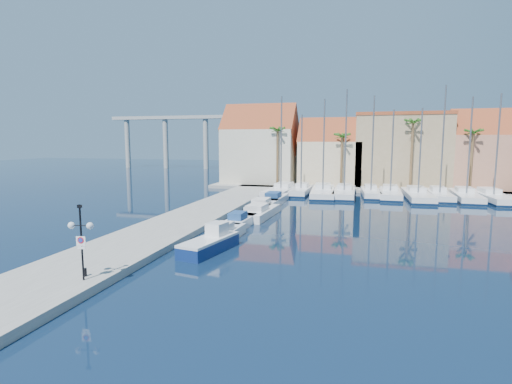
# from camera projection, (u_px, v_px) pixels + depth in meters

# --- Properties ---
(ground) EXTENTS (260.00, 260.00, 0.00)m
(ground) POSITION_uv_depth(u_px,v_px,m) (232.00, 280.00, 22.15)
(ground) COLOR black
(ground) RESTS_ON ground
(quay_west) EXTENTS (6.00, 77.00, 0.50)m
(quay_west) POSITION_uv_depth(u_px,v_px,m) (185.00, 221.00, 37.32)
(quay_west) COLOR gray
(quay_west) RESTS_ON ground
(shore_north) EXTENTS (54.00, 16.00, 0.50)m
(shore_north) POSITION_uv_depth(u_px,v_px,m) (380.00, 186.00, 65.70)
(shore_north) COLOR gray
(shore_north) RESTS_ON ground
(lamp_post) EXTENTS (1.34, 0.51, 3.98)m
(lamp_post) POSITION_uv_depth(u_px,v_px,m) (81.00, 231.00, 20.36)
(lamp_post) COLOR black
(lamp_post) RESTS_ON quay_west
(bollard) EXTENTS (0.18, 0.18, 0.44)m
(bollard) POSITION_uv_depth(u_px,v_px,m) (85.00, 272.00, 21.25)
(bollard) COLOR black
(bollard) RESTS_ON quay_west
(fishing_boat) EXTENTS (2.85, 5.61, 1.88)m
(fishing_boat) POSITION_uv_depth(u_px,v_px,m) (210.00, 243.00, 27.83)
(fishing_boat) COLOR navy
(fishing_boat) RESTS_ON ground
(motorboat_west_0) EXTENTS (1.85, 5.23, 1.40)m
(motorboat_west_0) POSITION_uv_depth(u_px,v_px,m) (226.00, 233.00, 31.24)
(motorboat_west_0) COLOR white
(motorboat_west_0) RESTS_ON ground
(motorboat_west_1) EXTENTS (1.96, 5.54, 1.40)m
(motorboat_west_1) POSITION_uv_depth(u_px,v_px,m) (239.00, 221.00, 35.81)
(motorboat_west_1) COLOR white
(motorboat_west_1) RESTS_ON ground
(motorboat_west_2) EXTENTS (2.84, 7.59, 1.40)m
(motorboat_west_2) POSITION_uv_depth(u_px,v_px,m) (259.00, 212.00, 40.34)
(motorboat_west_2) COLOR white
(motorboat_west_2) RESTS_ON ground
(motorboat_west_3) EXTENTS (2.48, 7.21, 1.40)m
(motorboat_west_3) POSITION_uv_depth(u_px,v_px,m) (263.00, 206.00, 44.42)
(motorboat_west_3) COLOR white
(motorboat_west_3) RESTS_ON ground
(motorboat_west_4) EXTENTS (2.38, 7.15, 1.40)m
(motorboat_west_4) POSITION_uv_depth(u_px,v_px,m) (274.00, 199.00, 49.68)
(motorboat_west_4) COLOR white
(motorboat_west_4) RESTS_ON ground
(sailboat_0) EXTENTS (3.98, 11.81, 13.75)m
(sailboat_0) POSITION_uv_depth(u_px,v_px,m) (282.00, 190.00, 57.30)
(sailboat_0) COLOR white
(sailboat_0) RESTS_ON ground
(sailboat_1) EXTENTS (2.53, 8.85, 11.27)m
(sailboat_1) POSITION_uv_depth(u_px,v_px,m) (302.00, 190.00, 57.24)
(sailboat_1) COLOR white
(sailboat_1) RESTS_ON ground
(sailboat_2) EXTENTS (3.86, 12.03, 13.27)m
(sailboat_2) POSITION_uv_depth(u_px,v_px,m) (323.00, 192.00, 55.88)
(sailboat_2) COLOR white
(sailboat_2) RESTS_ON ground
(sailboat_3) EXTENTS (2.90, 10.82, 14.45)m
(sailboat_3) POSITION_uv_depth(u_px,v_px,m) (344.00, 192.00, 55.10)
(sailboat_3) COLOR white
(sailboat_3) RESTS_ON ground
(sailboat_4) EXTENTS (2.72, 8.64, 13.63)m
(sailboat_4) POSITION_uv_depth(u_px,v_px,m) (371.00, 192.00, 54.87)
(sailboat_4) COLOR white
(sailboat_4) RESTS_ON ground
(sailboat_5) EXTENTS (3.10, 10.53, 11.75)m
(sailboat_5) POSITION_uv_depth(u_px,v_px,m) (390.00, 193.00, 54.29)
(sailboat_5) COLOR white
(sailboat_5) RESTS_ON ground
(sailboat_6) EXTENTS (3.22, 11.38, 11.77)m
(sailboat_6) POSITION_uv_depth(u_px,v_px,m) (417.00, 195.00, 52.46)
(sailboat_6) COLOR white
(sailboat_6) RESTS_ON ground
(sailboat_7) EXTENTS (2.52, 9.38, 14.67)m
(sailboat_7) POSITION_uv_depth(u_px,v_px,m) (439.00, 195.00, 52.53)
(sailboat_7) COLOR white
(sailboat_7) RESTS_ON ground
(sailboat_8) EXTENTS (3.34, 10.75, 13.13)m
(sailboat_8) POSITION_uv_depth(u_px,v_px,m) (465.00, 196.00, 51.74)
(sailboat_8) COLOR white
(sailboat_8) RESTS_ON ground
(sailboat_9) EXTENTS (3.55, 10.91, 13.41)m
(sailboat_9) POSITION_uv_depth(u_px,v_px,m) (492.00, 197.00, 50.75)
(sailboat_9) COLOR white
(sailboat_9) RESTS_ON ground
(building_0) EXTENTS (12.30, 9.00, 13.50)m
(building_0) POSITION_uv_depth(u_px,v_px,m) (261.00, 147.00, 68.92)
(building_0) COLOR beige
(building_0) RESTS_ON shore_north
(building_1) EXTENTS (10.30, 8.00, 11.00)m
(building_1) POSITION_uv_depth(u_px,v_px,m) (331.00, 155.00, 66.09)
(building_1) COLOR beige
(building_1) RESTS_ON shore_north
(building_2) EXTENTS (14.20, 10.20, 11.50)m
(building_2) POSITION_uv_depth(u_px,v_px,m) (401.00, 150.00, 64.19)
(building_2) COLOR #9D8660
(building_2) RESTS_ON shore_north
(building_3) EXTENTS (10.30, 8.00, 12.00)m
(building_3) POSITION_uv_depth(u_px,v_px,m) (485.00, 153.00, 60.29)
(building_3) COLOR tan
(building_3) RESTS_ON shore_north
(palm_0) EXTENTS (2.60, 2.60, 10.15)m
(palm_0) POSITION_uv_depth(u_px,v_px,m) (278.00, 132.00, 62.80)
(palm_0) COLOR brown
(palm_0) RESTS_ON shore_north
(palm_1) EXTENTS (2.60, 2.60, 9.15)m
(palm_1) POSITION_uv_depth(u_px,v_px,m) (342.00, 138.00, 60.43)
(palm_1) COLOR brown
(palm_1) RESTS_ON shore_north
(palm_2) EXTENTS (2.60, 2.60, 11.15)m
(palm_2) POSITION_uv_depth(u_px,v_px,m) (413.00, 124.00, 57.70)
(palm_2) COLOR brown
(palm_2) RESTS_ON shore_north
(palm_3) EXTENTS (2.60, 2.60, 9.65)m
(palm_3) POSITION_uv_depth(u_px,v_px,m) (473.00, 134.00, 55.89)
(palm_3) COLOR brown
(palm_3) RESTS_ON shore_north
(viaduct) EXTENTS (48.00, 2.20, 14.45)m
(viaduct) POSITION_uv_depth(u_px,v_px,m) (188.00, 131.00, 109.29)
(viaduct) COLOR #9E9E99
(viaduct) RESTS_ON ground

